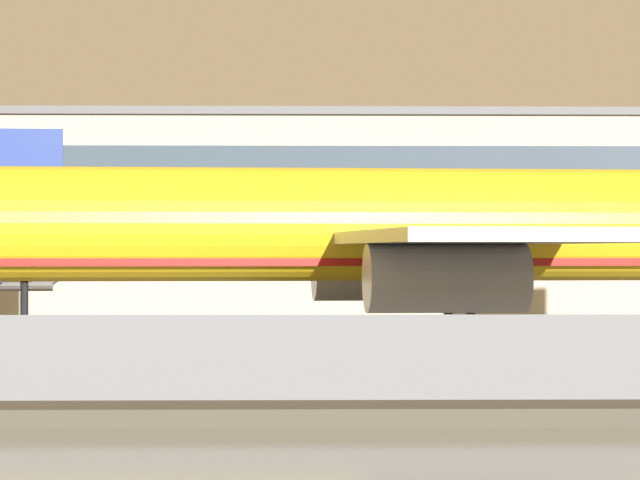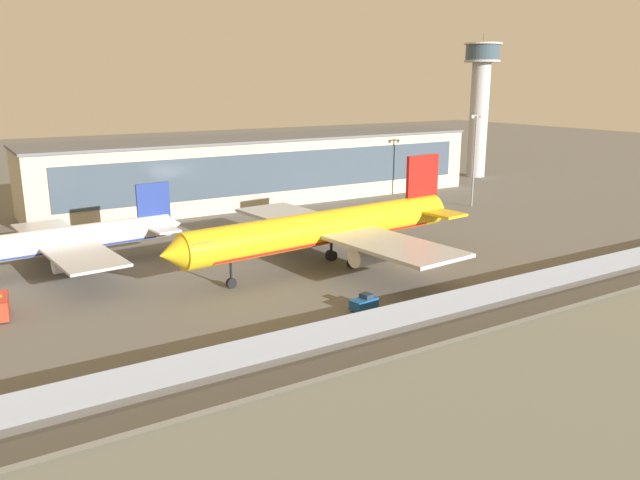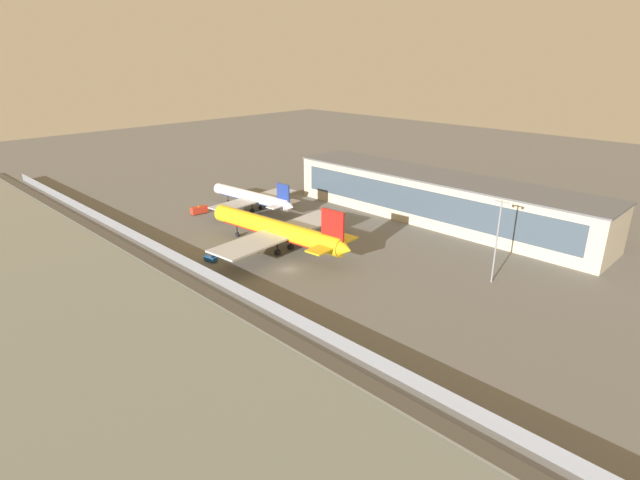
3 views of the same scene
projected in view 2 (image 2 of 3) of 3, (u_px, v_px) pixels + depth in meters
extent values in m
plane|color=#66635E|center=(422.00, 265.00, 87.01)|extent=(500.00, 500.00, 0.00)
cube|color=#474238|center=(542.00, 308.00, 70.09)|extent=(320.00, 3.00, 0.50)
cube|color=slate|center=(512.00, 287.00, 73.51)|extent=(280.00, 0.08, 2.74)
cylinder|color=slate|center=(512.00, 287.00, 73.51)|extent=(0.10, 0.10, 2.74)
cylinder|color=yellow|center=(325.00, 227.00, 84.78)|extent=(42.41, 8.45, 4.63)
cone|color=yellow|center=(172.00, 254.00, 71.69)|extent=(3.40, 4.65, 4.40)
cone|color=yellow|center=(438.00, 208.00, 97.87)|extent=(3.37, 4.42, 4.16)
cube|color=#232D3D|center=(195.00, 245.00, 73.28)|extent=(2.89, 4.15, 1.39)
cube|color=red|center=(325.00, 236.00, 85.09)|extent=(36.03, 6.95, 0.83)
cube|color=#B7BABF|center=(388.00, 244.00, 78.34)|extent=(11.08, 21.00, 0.46)
cube|color=#B7BABF|center=(296.00, 217.00, 93.97)|extent=(11.08, 21.00, 0.46)
cylinder|color=#B7BABF|center=(371.00, 254.00, 79.22)|extent=(6.11, 3.07, 2.54)
cylinder|color=#B7BABF|center=(295.00, 230.00, 92.35)|extent=(6.11, 3.07, 2.54)
cube|color=red|center=(422.00, 181.00, 94.50)|extent=(6.35, 1.13, 7.86)
cube|color=yellow|center=(439.00, 213.00, 92.69)|extent=(4.88, 7.77, 0.37)
cube|color=yellow|center=(404.00, 205.00, 98.42)|extent=(4.88, 7.77, 0.37)
cylinder|color=black|center=(231.00, 273.00, 77.04)|extent=(0.32, 0.32, 2.71)
cylinder|color=black|center=(231.00, 283.00, 77.37)|extent=(1.34, 0.62, 1.30)
cylinder|color=black|center=(353.00, 254.00, 85.53)|extent=(0.37, 0.37, 2.71)
cylinder|color=black|center=(353.00, 263.00, 85.87)|extent=(1.58, 1.17, 1.49)
cylinder|color=black|center=(331.00, 246.00, 89.29)|extent=(0.37, 0.37, 2.71)
cylinder|color=black|center=(331.00, 256.00, 89.62)|extent=(1.58, 1.17, 1.49)
cylinder|color=white|center=(51.00, 242.00, 82.76)|extent=(33.02, 6.27, 3.50)
cone|color=white|center=(174.00, 224.00, 92.84)|extent=(2.54, 3.33, 3.15)
cube|color=navy|center=(52.00, 249.00, 82.99)|extent=(28.05, 5.15, 0.63)
cube|color=#B7BABF|center=(82.00, 256.00, 77.70)|extent=(8.53, 16.32, 0.35)
cube|color=#B7BABF|center=(49.00, 232.00, 89.94)|extent=(8.53, 16.32, 0.35)
cylinder|color=#B7BABF|center=(72.00, 263.00, 78.39)|extent=(4.74, 2.31, 1.93)
cylinder|color=#B7BABF|center=(45.00, 242.00, 88.67)|extent=(4.74, 2.31, 1.93)
cube|color=navy|center=(153.00, 203.00, 90.28)|extent=(4.94, 0.84, 5.96)
cube|color=white|center=(163.00, 229.00, 88.83)|extent=(3.76, 6.04, 0.28)
cube|color=white|center=(147.00, 222.00, 93.32)|extent=(3.76, 6.04, 0.28)
cylinder|color=black|center=(75.00, 262.00, 83.35)|extent=(0.28, 0.28, 2.05)
cylinder|color=black|center=(76.00, 269.00, 83.60)|extent=(1.19, 0.88, 1.13)
cylinder|color=black|center=(67.00, 256.00, 86.20)|extent=(0.28, 0.28, 2.05)
cylinder|color=black|center=(68.00, 263.00, 86.46)|extent=(1.19, 0.88, 1.13)
cube|color=#19519E|center=(364.00, 303.00, 69.95)|extent=(3.44, 2.17, 1.11)
cube|color=#283847|center=(366.00, 296.00, 70.02)|extent=(1.34, 1.47, 0.50)
cylinder|color=black|center=(365.00, 303.00, 71.19)|extent=(0.73, 0.35, 0.70)
cylinder|color=black|center=(374.00, 306.00, 70.22)|extent=(0.73, 0.35, 0.70)
cylinder|color=black|center=(353.00, 307.00, 69.88)|extent=(0.73, 0.35, 0.70)
cylinder|color=black|center=(362.00, 310.00, 68.91)|extent=(0.73, 0.35, 0.70)
cylinder|color=black|center=(9.00, 308.00, 69.57)|extent=(0.32, 0.86, 0.84)
cylinder|color=black|center=(8.00, 317.00, 66.74)|extent=(0.32, 0.86, 0.84)
cylinder|color=#ADADB2|center=(478.00, 121.00, 165.53)|extent=(4.85, 4.85, 29.86)
cylinder|color=#ADADB2|center=(482.00, 61.00, 161.79)|extent=(9.21, 9.21, 0.50)
cylinder|color=#384C5B|center=(483.00, 52.00, 161.25)|extent=(8.75, 8.75, 3.88)
cylinder|color=beige|center=(483.00, 44.00, 160.72)|extent=(9.67, 9.67, 0.40)
cylinder|color=#333338|center=(484.00, 38.00, 160.38)|extent=(0.12, 0.12, 2.40)
cube|color=#BCB299|center=(264.00, 169.00, 134.09)|extent=(97.17, 18.48, 13.18)
cube|color=#3D4C5B|center=(285.00, 172.00, 126.26)|extent=(89.39, 0.16, 7.91)
cube|color=#5B5E63|center=(264.00, 137.00, 132.41)|extent=(97.77, 19.08, 0.50)
cylinder|color=gray|center=(474.00, 161.00, 126.00)|extent=(0.36, 0.36, 18.70)
cube|color=gray|center=(477.00, 115.00, 123.76)|extent=(3.20, 0.24, 0.24)
cube|color=silver|center=(472.00, 117.00, 123.22)|extent=(0.60, 0.40, 0.44)
cube|color=silver|center=(481.00, 117.00, 124.45)|extent=(0.60, 0.40, 0.44)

